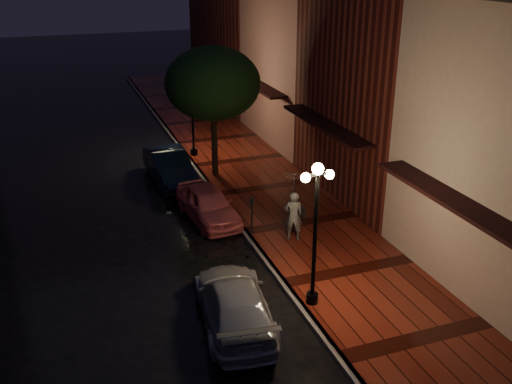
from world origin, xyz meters
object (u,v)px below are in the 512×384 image
object	(u,v)px
silver_car	(234,303)
woman_with_umbrella	(294,196)
pink_car	(208,204)
street_tree	(213,86)
navy_car	(170,166)
streetlamp_far	(192,107)
parking_meter	(252,213)
streetlamp_near	(315,227)

from	to	relation	value
silver_car	woman_with_umbrella	distance (m)	5.28
pink_car	street_tree	bearing A→B (deg)	64.41
pink_car	navy_car	bearing A→B (deg)	91.03
navy_car	silver_car	bearing A→B (deg)	-95.36
streetlamp_far	pink_car	world-z (taller)	streetlamp_far
pink_car	navy_car	size ratio (longest dim) A/B	0.89
street_tree	parking_meter	distance (m)	7.09
pink_car	silver_car	world-z (taller)	pink_car
streetlamp_near	silver_car	size ratio (longest dim) A/B	0.95
navy_car	woman_with_umbrella	distance (m)	7.94
streetlamp_near	street_tree	xyz separation A→B (m)	(0.26, 10.99, 1.64)
silver_car	parking_meter	bearing A→B (deg)	-107.07
streetlamp_far	woman_with_umbrella	distance (m)	10.22
streetlamp_near	street_tree	size ratio (longest dim) A/B	0.74
street_tree	parking_meter	size ratio (longest dim) A/B	4.09
streetlamp_near	parking_meter	distance (m)	4.96
pink_car	navy_car	world-z (taller)	navy_car
streetlamp_near	streetlamp_far	bearing A→B (deg)	90.00
pink_car	parking_meter	xyz separation A→B (m)	(1.06, -2.01, 0.34)
streetlamp_near	pink_car	bearing A→B (deg)	100.66
streetlamp_near	woman_with_umbrella	size ratio (longest dim) A/B	1.71
silver_car	parking_meter	world-z (taller)	parking_meter
pink_car	silver_car	bearing A→B (deg)	-105.38
streetlamp_near	pink_car	world-z (taller)	streetlamp_near
street_tree	parking_meter	world-z (taller)	street_tree
woman_with_umbrella	parking_meter	world-z (taller)	woman_with_umbrella
silver_car	parking_meter	distance (m)	5.17
streetlamp_near	woman_with_umbrella	bearing A→B (deg)	74.67
pink_car	woman_with_umbrella	xyz separation A→B (m)	(2.32, -2.85, 1.15)
pink_car	silver_car	xyz separation A→B (m)	(-1.11, -6.70, -0.01)
street_tree	parking_meter	bearing A→B (deg)	-94.17
streetlamp_far	parking_meter	distance (m)	9.44
streetlamp_far	pink_car	size ratio (longest dim) A/B	1.10
navy_car	streetlamp_near	bearing A→B (deg)	-83.31
streetlamp_far	street_tree	world-z (taller)	street_tree
streetlamp_near	street_tree	bearing A→B (deg)	88.65
navy_car	parking_meter	xyz separation A→B (m)	(1.62, -6.49, 0.28)
pink_car	navy_car	distance (m)	4.51
navy_car	woman_with_umbrella	size ratio (longest dim) A/B	1.76
navy_car	woman_with_umbrella	world-z (taller)	woman_with_umbrella
streetlamp_near	silver_car	bearing A→B (deg)	179.70
woman_with_umbrella	parking_meter	distance (m)	1.71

